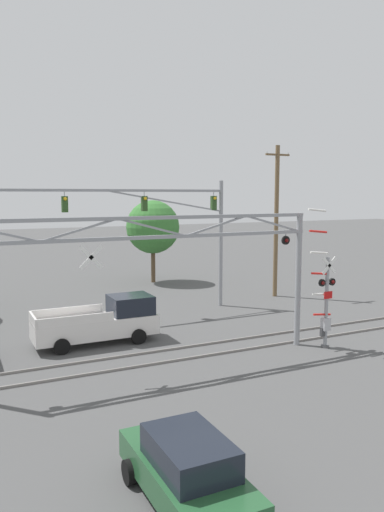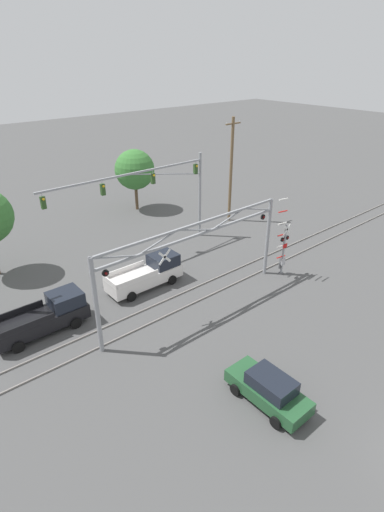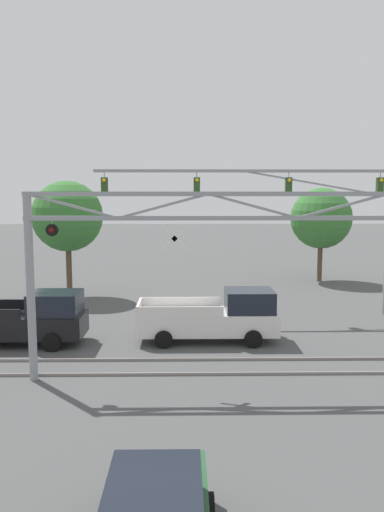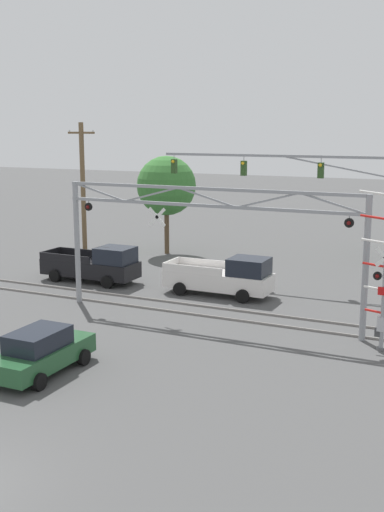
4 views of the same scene
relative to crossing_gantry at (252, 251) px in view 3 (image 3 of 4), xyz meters
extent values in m
cube|color=gray|center=(0.02, 0.28, -4.05)|extent=(80.00, 0.08, 0.10)
cube|color=gray|center=(0.02, 1.72, -4.05)|extent=(80.00, 0.08, 0.10)
cylinder|color=gray|center=(-6.86, 0.00, -1.15)|extent=(0.26, 0.26, 5.91)
cube|color=gray|center=(0.02, 0.00, 1.00)|extent=(14.01, 0.14, 0.14)
cube|color=gray|center=(0.02, 0.00, 1.74)|extent=(14.01, 0.14, 0.14)
cube|color=gray|center=(-5.48, 0.00, 1.37)|extent=(2.77, 0.08, 0.81)
cube|color=gray|center=(-2.73, 0.00, 1.37)|extent=(2.77, 0.08, 0.81)
cube|color=gray|center=(0.02, 0.00, 1.37)|extent=(2.77, 0.08, 0.81)
cube|color=gray|center=(2.76, 0.00, 1.37)|extent=(2.77, 0.08, 0.81)
cylinder|color=black|center=(-6.13, 0.00, 0.64)|extent=(0.38, 0.10, 0.38)
sphere|color=#590C0C|center=(-6.13, -0.07, 0.64)|extent=(0.18, 0.18, 0.18)
cylinder|color=gray|center=(-6.13, 0.00, 0.88)|extent=(0.04, 0.04, 0.10)
cube|color=white|center=(-2.39, -0.10, 0.38)|extent=(0.88, 0.03, 0.88)
cube|color=white|center=(-2.39, -0.10, 0.38)|extent=(0.88, 0.03, 0.88)
cylinder|color=black|center=(-2.39, -0.12, 0.38)|extent=(0.04, 0.04, 0.02)
cube|color=gray|center=(0.67, 8.46, 2.82)|extent=(14.03, 0.14, 0.14)
cube|color=gray|center=(4.18, 8.46, 2.22)|extent=(7.03, 0.08, 1.28)
cylinder|color=gray|center=(-5.84, 8.46, 2.67)|extent=(0.04, 0.04, 0.30)
cube|color=#28471E|center=(-5.84, 8.46, 2.11)|extent=(0.30, 0.26, 0.83)
sphere|color=yellow|center=(-5.84, 8.29, 2.39)|extent=(0.18, 0.18, 0.18)
cylinder|color=gray|center=(-1.50, 8.46, 2.67)|extent=(0.04, 0.04, 0.30)
cube|color=#28471E|center=(-1.50, 8.46, 2.11)|extent=(0.30, 0.26, 0.83)
sphere|color=yellow|center=(-1.50, 8.29, 2.39)|extent=(0.18, 0.18, 0.18)
cylinder|color=gray|center=(2.84, 8.46, 2.67)|extent=(0.04, 0.04, 0.30)
cube|color=#28471E|center=(2.84, 8.46, 2.11)|extent=(0.30, 0.26, 0.83)
sphere|color=yellow|center=(2.84, 8.29, 2.39)|extent=(0.18, 0.18, 0.18)
cylinder|color=gray|center=(7.19, 8.46, 2.67)|extent=(0.04, 0.04, 0.30)
cube|color=#28471E|center=(7.19, 8.46, 2.11)|extent=(0.30, 0.26, 0.83)
sphere|color=yellow|center=(7.19, 8.29, 2.39)|extent=(0.18, 0.18, 0.18)
cube|color=silver|center=(-1.18, 4.15, -3.32)|extent=(5.52, 1.86, 0.87)
cube|color=black|center=(0.49, 4.15, -2.46)|extent=(1.89, 1.71, 0.85)
cube|color=silver|center=(-2.22, 3.26, -2.70)|extent=(3.24, 0.08, 0.38)
cube|color=silver|center=(-2.22, 5.04, -2.70)|extent=(3.24, 0.08, 0.38)
cube|color=silver|center=(-3.89, 4.15, -2.70)|extent=(0.10, 1.78, 0.38)
cylinder|color=black|center=(0.54, 3.21, -3.76)|extent=(0.69, 0.24, 0.69)
cylinder|color=black|center=(0.54, 5.09, -3.76)|extent=(0.69, 0.24, 0.69)
cylinder|color=black|center=(-2.89, 3.21, -3.76)|extent=(0.69, 0.24, 0.69)
cylinder|color=black|center=(-2.89, 5.09, -3.76)|extent=(0.69, 0.24, 0.69)
cube|color=black|center=(-8.77, 3.81, -3.32)|extent=(5.53, 1.86, 0.87)
cube|color=black|center=(-7.10, 3.81, -2.46)|extent=(1.89, 1.71, 0.85)
cylinder|color=black|center=(-7.06, 2.87, -3.76)|extent=(0.69, 0.24, 0.69)
cylinder|color=black|center=(-7.06, 4.75, -3.76)|extent=(0.69, 0.24, 0.69)
cube|color=black|center=(-2.54, -8.50, -2.82)|extent=(1.43, 2.18, 0.65)
cylinder|color=black|center=(-3.40, -7.07, -3.81)|extent=(0.24, 0.58, 0.58)
cylinder|color=black|center=(-1.69, -7.07, -3.81)|extent=(0.24, 0.58, 0.58)
cylinder|color=brown|center=(-8.64, 12.83, -2.49)|extent=(0.32, 0.32, 3.23)
sphere|color=#387533|center=(-8.64, 12.83, 0.52)|extent=(3.97, 3.97, 3.97)
cylinder|color=brown|center=(7.03, 17.85, -2.68)|extent=(0.32, 0.32, 2.84)
sphere|color=#387533|center=(7.03, 17.85, 0.16)|extent=(4.06, 4.06, 4.06)
camera|label=1|loc=(-6.87, -17.51, 2.61)|focal=35.00mm
camera|label=2|loc=(-14.21, -16.70, 10.90)|focal=28.00mm
camera|label=3|loc=(-2.09, -15.25, 1.72)|focal=35.00mm
camera|label=4|loc=(11.23, -25.27, 4.33)|focal=45.00mm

